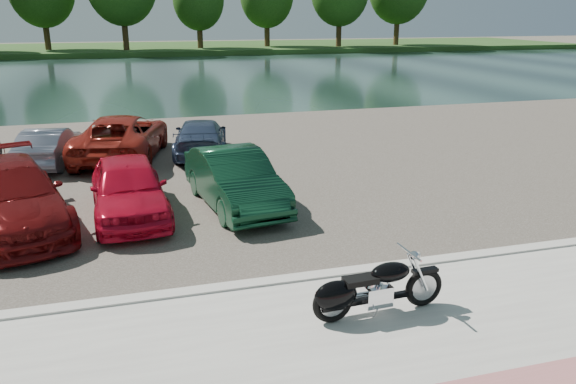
# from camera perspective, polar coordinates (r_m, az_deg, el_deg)

# --- Properties ---
(ground) EXTENTS (200.00, 200.00, 0.00)m
(ground) POSITION_cam_1_polar(r_m,az_deg,el_deg) (9.17, 8.38, -14.15)
(ground) COLOR #595447
(ground) RESTS_ON ground
(promenade) EXTENTS (60.00, 6.00, 0.10)m
(promenade) POSITION_cam_1_polar(r_m,az_deg,el_deg) (8.40, 11.28, -17.22)
(promenade) COLOR #ACA8A2
(promenade) RESTS_ON ground
(kerb) EXTENTS (60.00, 0.30, 0.14)m
(kerb) POSITION_cam_1_polar(r_m,az_deg,el_deg) (10.75, 4.03, -8.50)
(kerb) COLOR #ACA8A2
(kerb) RESTS_ON ground
(parking_lot) EXTENTS (60.00, 18.00, 0.04)m
(parking_lot) POSITION_cam_1_polar(r_m,az_deg,el_deg) (18.97, -5.21, 3.02)
(parking_lot) COLOR #3E3832
(parking_lot) RESTS_ON ground
(river) EXTENTS (120.00, 40.00, 0.00)m
(river) POSITION_cam_1_polar(r_m,az_deg,el_deg) (47.41, -12.02, 11.53)
(river) COLOR #182B27
(river) RESTS_ON ground
(far_bank) EXTENTS (120.00, 24.00, 0.60)m
(far_bank) POSITION_cam_1_polar(r_m,az_deg,el_deg) (79.25, -13.88, 13.97)
(far_bank) COLOR #244117
(far_bank) RESTS_ON ground
(motorcycle) EXTENTS (2.33, 0.75, 1.05)m
(motorcycle) POSITION_cam_1_polar(r_m,az_deg,el_deg) (9.25, 8.06, -9.83)
(motorcycle) COLOR black
(motorcycle) RESTS_ON promenade
(car_3) EXTENTS (3.56, 5.70, 1.54)m
(car_3) POSITION_cam_1_polar(r_m,az_deg,el_deg) (14.32, -26.42, -0.42)
(car_3) COLOR #640E0E
(car_3) RESTS_ON parking_lot
(car_4) EXTENTS (1.97, 4.38, 1.46)m
(car_4) POSITION_cam_1_polar(r_m,az_deg,el_deg) (14.12, -15.90, 0.39)
(car_4) COLOR red
(car_4) RESTS_ON parking_lot
(car_5) EXTENTS (2.14, 4.61, 1.46)m
(car_5) POSITION_cam_1_polar(r_m,az_deg,el_deg) (14.37, -5.44, 1.30)
(car_5) COLOR #0F3A23
(car_5) RESTS_ON parking_lot
(car_9) EXTENTS (1.85, 3.90, 1.24)m
(car_9) POSITION_cam_1_polar(r_m,az_deg,el_deg) (19.99, -23.09, 4.30)
(car_9) COLOR slate
(car_9) RESTS_ON parking_lot
(car_10) EXTENTS (3.62, 5.84, 1.51)m
(car_10) POSITION_cam_1_polar(r_m,az_deg,el_deg) (20.02, -16.54, 5.41)
(car_10) COLOR maroon
(car_10) RESTS_ON parking_lot
(car_11) EXTENTS (2.48, 4.56, 1.25)m
(car_11) POSITION_cam_1_polar(r_m,az_deg,el_deg) (19.93, -8.87, 5.51)
(car_11) COLOR navy
(car_11) RESTS_ON parking_lot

